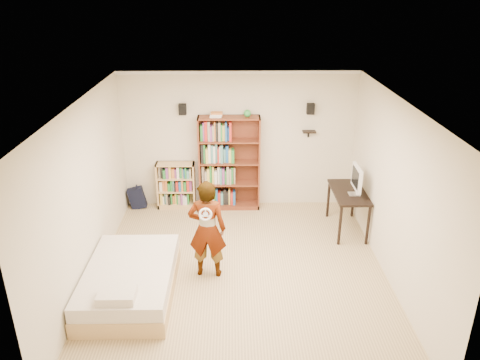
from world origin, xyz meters
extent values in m
cube|color=tan|center=(0.00, 0.00, 0.00)|extent=(4.50, 5.00, 0.01)
cube|color=beige|center=(0.00, 2.50, 1.35)|extent=(4.50, 0.02, 2.70)
cube|color=beige|center=(0.00, -2.50, 1.35)|extent=(4.50, 0.02, 2.70)
cube|color=beige|center=(-2.25, 0.00, 1.35)|extent=(0.02, 5.00, 2.70)
cube|color=beige|center=(2.25, 0.00, 1.35)|extent=(0.02, 5.00, 2.70)
cube|color=white|center=(0.00, 0.00, 2.70)|extent=(4.50, 5.00, 0.02)
cube|color=white|center=(0.00, 2.47, 2.67)|extent=(4.50, 0.06, 0.06)
cube|color=white|center=(0.00, -2.47, 2.67)|extent=(4.50, 0.06, 0.06)
cube|color=white|center=(-2.22, 0.00, 2.67)|extent=(0.06, 5.00, 0.06)
cube|color=white|center=(2.22, 0.00, 2.67)|extent=(0.06, 5.00, 0.06)
cube|color=black|center=(-1.05, 2.40, 2.00)|extent=(0.14, 0.12, 0.20)
cube|color=black|center=(1.35, 2.40, 2.00)|extent=(0.14, 0.12, 0.20)
cube|color=black|center=(1.35, 2.41, 1.55)|extent=(0.25, 0.16, 0.02)
imported|color=black|center=(-0.51, -0.01, 0.78)|extent=(0.60, 0.42, 1.57)
torus|color=white|center=(-0.51, -0.30, 1.19)|extent=(0.19, 0.07, 0.20)
camera|label=1|loc=(-0.11, -6.16, 4.21)|focal=35.00mm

